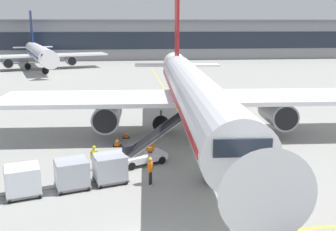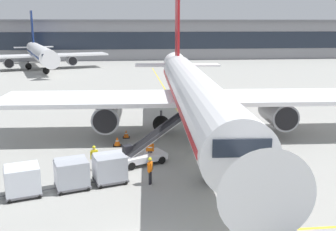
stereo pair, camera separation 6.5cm
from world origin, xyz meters
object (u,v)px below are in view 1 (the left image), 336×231
at_px(baggage_cart_lead, 110,167).
at_px(safety_cone_wingtip, 117,141).
at_px(safety_cone_nose_mark, 126,134).
at_px(belt_loader, 145,151).
at_px(distant_airplane, 39,54).
at_px(parked_airplane, 193,93).
at_px(safety_cone_engine_keepout, 129,152).
at_px(ground_crew_by_loader, 94,156).
at_px(baggage_cart_second, 72,173).
at_px(baggage_cart_third, 23,180).
at_px(ground_crew_marshaller, 150,169).
at_px(ground_crew_by_carts, 111,166).
at_px(ground_crew_wingwalker, 150,149).

relative_size(baggage_cart_lead, safety_cone_wingtip, 3.62).
height_order(safety_cone_wingtip, safety_cone_nose_mark, safety_cone_wingtip).
xyz_separation_m(belt_loader, distant_airplane, (-19.78, 61.60, 2.49)).
bearing_deg(parked_airplane, safety_cone_engine_keepout, -136.54).
bearing_deg(ground_crew_by_loader, baggage_cart_lead, -63.41).
height_order(baggage_cart_second, safety_cone_wingtip, baggage_cart_second).
relative_size(parked_airplane, ground_crew_by_loader, 25.03).
height_order(baggage_cart_lead, baggage_cart_third, same).
xyz_separation_m(baggage_cart_lead, ground_crew_by_loader, (-1.12, 2.24, -0.00)).
height_order(parked_airplane, belt_loader, parked_airplane).
distance_m(baggage_cart_second, safety_cone_wingtip, 8.67).
height_order(parked_airplane, ground_crew_marshaller, parked_airplane).
distance_m(safety_cone_engine_keepout, safety_cone_nose_mark, 5.07).
bearing_deg(parked_airplane, baggage_cart_second, -130.17).
distance_m(parked_airplane, ground_crew_marshaller, 11.98).
bearing_deg(ground_crew_marshaller, safety_cone_wingtip, 105.24).
distance_m(belt_loader, safety_cone_engine_keepout, 1.95).
distance_m(baggage_cart_lead, distant_airplane, 67.20).
bearing_deg(ground_crew_marshaller, ground_crew_by_carts, 163.49).
xyz_separation_m(baggage_cart_third, safety_cone_nose_mark, (5.95, 11.32, -0.66)).
bearing_deg(ground_crew_wingwalker, baggage_cart_second, -140.36).
xyz_separation_m(safety_cone_engine_keepout, safety_cone_wingtip, (-0.93, 2.79, 0.01)).
bearing_deg(safety_cone_wingtip, baggage_cart_lead, -92.29).
distance_m(baggage_cart_second, distant_airplane, 67.35).
distance_m(safety_cone_wingtip, safety_cone_nose_mark, 2.39).
relative_size(belt_loader, ground_crew_marshaller, 2.99).
relative_size(ground_crew_by_loader, safety_cone_wingtip, 2.24).
relative_size(ground_crew_wingwalker, safety_cone_wingtip, 2.24).
relative_size(baggage_cart_lead, baggage_cart_second, 1.00).
bearing_deg(baggage_cart_second, safety_cone_nose_mark, 72.76).
relative_size(baggage_cart_lead, ground_crew_marshaller, 1.62).
relative_size(ground_crew_by_carts, safety_cone_nose_mark, 2.48).
height_order(ground_crew_by_loader, ground_crew_wingwalker, same).
bearing_deg(belt_loader, safety_cone_nose_mark, 101.37).
distance_m(parked_airplane, safety_cone_nose_mark, 6.91).
bearing_deg(ground_crew_by_loader, parked_airplane, 44.56).
bearing_deg(baggage_cart_lead, ground_crew_by_loader, 116.59).
bearing_deg(distant_airplane, safety_cone_nose_mark, -71.46).
bearing_deg(ground_crew_wingwalker, ground_crew_by_carts, -129.60).
relative_size(ground_crew_wingwalker, safety_cone_engine_keepout, 2.27).
distance_m(baggage_cart_third, ground_crew_by_carts, 5.27).
relative_size(ground_crew_by_carts, ground_crew_wingwalker, 1.00).
distance_m(ground_crew_by_carts, ground_crew_wingwalker, 4.17).
bearing_deg(ground_crew_wingwalker, belt_loader, -159.03).
bearing_deg(baggage_cart_second, ground_crew_wingwalker, 39.64).
bearing_deg(safety_cone_engine_keepout, ground_crew_wingwalker, -42.04).
xyz_separation_m(belt_loader, ground_crew_marshaller, (0.15, -3.79, 0.09)).
height_order(baggage_cart_third, safety_cone_wingtip, baggage_cart_third).
height_order(baggage_cart_second, ground_crew_wingwalker, baggage_cart_second).
height_order(baggage_cart_second, ground_crew_marshaller, baggage_cart_second).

